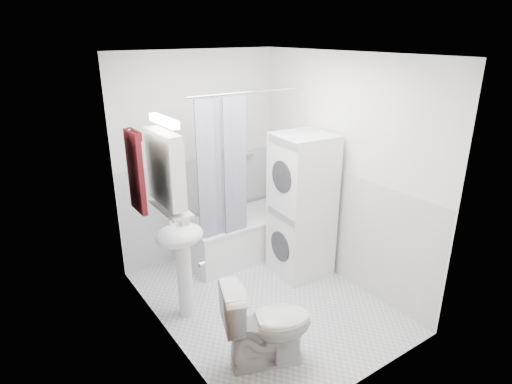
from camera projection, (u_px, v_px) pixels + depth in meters
floor at (264, 300)px, 4.36m from camera, size 2.60×2.60×0.00m
room_walls at (265, 161)px, 3.83m from camera, size 2.60×2.60×2.60m
wainscot at (248, 237)px, 4.37m from camera, size 1.98×2.58×2.58m
door at (202, 264)px, 3.08m from camera, size 0.05×2.00×2.00m
bathtub at (242, 234)px, 5.14m from camera, size 1.34×0.64×0.52m
tub_spout at (241, 181)px, 5.31m from camera, size 0.04×0.12×0.04m
curtain_rod at (254, 92)px, 4.34m from camera, size 1.52×0.02×0.02m
shower_curtain at (223, 169)px, 4.40m from camera, size 0.55×0.02×1.45m
sink at (181, 250)px, 3.91m from camera, size 0.44×0.37×1.04m
medicine_cabinet at (166, 166)px, 3.40m from camera, size 0.13×0.50×0.71m
shelf at (171, 208)px, 3.54m from camera, size 0.18×0.54×0.02m
shower_caddy at (244, 156)px, 5.22m from camera, size 0.22×0.06×0.02m
towel at (136, 170)px, 3.96m from camera, size 0.07×0.33×0.79m
washer_dryer at (302, 206)px, 4.63m from camera, size 0.61×0.60×1.59m
toilet at (267, 324)px, 3.45m from camera, size 0.84×0.65×0.72m
soap_pump at (184, 224)px, 3.84m from camera, size 0.08×0.17×0.08m
shelf_bottle at (178, 209)px, 3.41m from camera, size 0.07×0.18×0.07m
shelf_cup at (164, 197)px, 3.61m from camera, size 0.10×0.09×0.10m
shampoo_a at (228, 152)px, 5.07m from camera, size 0.13×0.17×0.13m
shampoo_b at (237, 153)px, 5.14m from camera, size 0.08×0.21×0.08m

